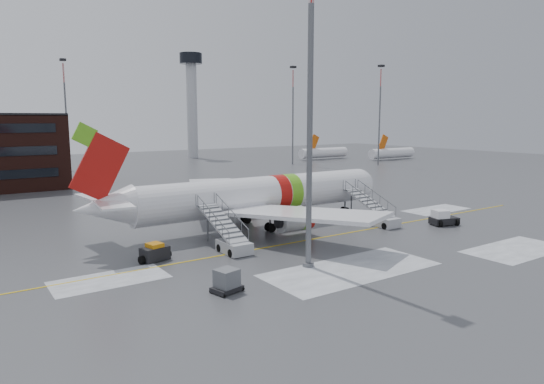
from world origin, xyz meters
TOP-DOWN VIEW (x-y plane):
  - ground at (0.00, 0.00)m, footprint 260.00×260.00m
  - airliner at (-4.53, 6.36)m, footprint 35.03×32.97m
  - airstair_fwd at (7.27, -0.17)m, footprint 2.05×7.70m
  - airstair_aft at (-11.10, -0.17)m, footprint 2.05×7.70m
  - pushback_tug at (13.12, -4.03)m, footprint 3.26×2.82m
  - uld_container at (-16.23, -8.87)m, footprint 2.17×1.79m
  - baggage_tractor at (-17.56, 0.73)m, footprint 2.95×1.78m
  - light_mast_near at (-8.25, -7.52)m, footprint 1.20×1.20m
  - control_tower at (30.00, 95.00)m, footprint 6.40×6.40m
  - light_mast_far_ne at (42.00, 62.00)m, footprint 1.20×1.20m
  - light_mast_far_n at (-8.00, 78.00)m, footprint 1.20×1.20m
  - light_mast_far_e at (58.00, 48.00)m, footprint 1.20×1.20m
  - distant_aircraft at (62.50, 64.00)m, footprint 35.00×18.00m

SIDE VIEW (x-z plane):
  - ground at x=0.00m, z-range 0.00..0.00m
  - distant_aircraft at x=62.50m, z-range -4.00..4.00m
  - baggage_tractor at x=-17.56m, z-range -0.11..1.36m
  - uld_container at x=-16.23m, z-range -0.05..1.50m
  - pushback_tug at x=13.12m, z-range -0.10..1.57m
  - airstair_fwd at x=7.27m, z-range -0.68..2.81m
  - airstair_aft at x=-11.10m, z-range -0.68..2.81m
  - airliner at x=-4.53m, z-range -2.17..9.01m
  - light_mast_near at x=-8.25m, z-range 0.45..25.27m
  - light_mast_far_ne at x=42.00m, z-range 1.71..25.96m
  - light_mast_far_n at x=-8.00m, z-range 1.71..25.96m
  - light_mast_far_e at x=58.00m, z-range 1.71..25.96m
  - control_tower at x=30.00m, z-range 3.75..33.75m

